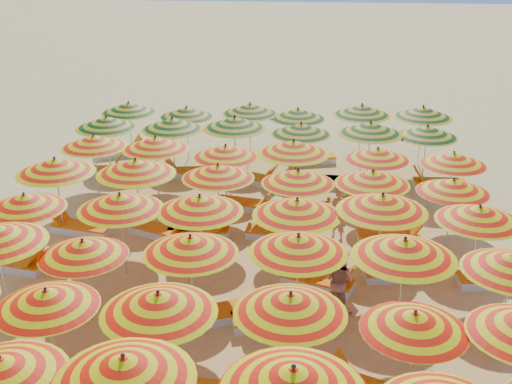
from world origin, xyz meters
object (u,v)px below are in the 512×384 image
at_px(umbrella_34, 378,154).
at_px(umbrella_33, 294,147).
at_px(umbrella_32, 226,151).
at_px(lounger_29, 438,183).
at_px(lounger_22, 308,207).
at_px(lounger_28, 352,182).
at_px(umbrella_22, 382,203).
at_px(umbrella_24, 55,166).
at_px(umbrella_28, 373,178).
at_px(umbrella_30, 94,141).
at_px(umbrella_23, 479,214).
at_px(umbrella_37, 172,124).
at_px(lounger_25, 190,172).
at_px(umbrella_8, 158,303).
at_px(umbrella_29, 453,186).
at_px(umbrella_26, 218,171).
at_px(umbrella_20, 200,204).
at_px(lounger_17, 161,231).
at_px(umbrella_10, 414,322).
at_px(lounger_14, 401,273).
at_px(umbrella_27, 298,177).
at_px(lounger_13, 320,282).
at_px(lounger_20, 390,237).
at_px(lounger_19, 278,233).
at_px(umbrella_39, 301,129).
at_px(lounger_26, 252,178).
at_px(umbrella_46, 362,110).
at_px(umbrella_35, 454,159).
at_px(umbrella_41, 427,131).
at_px(umbrella_1, 1,369).
at_px(umbrella_36, 107,122).
at_px(umbrella_18, 25,202).
at_px(lounger_30, 120,151).
at_px(umbrella_42, 129,108).
at_px(lounger_31, 311,159).
at_px(umbrella_38, 235,123).
at_px(lounger_24, 98,171).
at_px(lounger_9, 217,314).
at_px(lounger_10, 273,319).
at_px(beachgoer_b, 339,281).
at_px(umbrella_17, 512,263).
at_px(umbrella_44, 250,109).
at_px(lounger_23, 357,201).
at_px(lounger_27, 315,180).
at_px(umbrella_3, 293,380).
at_px(umbrella_40, 370,128).
at_px(umbrella_19, 120,202).
at_px(umbrella_21, 297,207).
at_px(umbrella_31, 156,143).
at_px(umbrella_47, 423,112).
at_px(umbrella_43, 187,112).
at_px(umbrella_2, 124,369).
at_px(lounger_15, 495,280).

bearing_deg(umbrella_34, umbrella_33, -172.00).
relative_size(umbrella_32, lounger_29, 1.45).
xyz_separation_m(lounger_22, lounger_28, (1.40, 2.19, 0.00)).
distance_m(umbrella_22, umbrella_24, 8.83).
relative_size(umbrella_28, umbrella_30, 0.95).
bearing_deg(umbrella_23, umbrella_32, 148.06).
distance_m(umbrella_37, lounger_25, 1.87).
distance_m(umbrella_8, umbrella_29, 9.04).
bearing_deg(umbrella_26, umbrella_20, -91.91).
bearing_deg(lounger_17, umbrella_37, 119.72).
bearing_deg(umbrella_29, lounger_29, 83.36).
bearing_deg(umbrella_10, lounger_14, 84.69).
relative_size(umbrella_23, umbrella_27, 1.07).
bearing_deg(lounger_13, umbrella_23, 27.71).
bearing_deg(lounger_20, umbrella_20, -157.64).
height_order(umbrella_24, lounger_19, umbrella_24).
bearing_deg(umbrella_26, lounger_20, -1.18).
bearing_deg(umbrella_39, lounger_26, -172.28).
relative_size(umbrella_46, lounger_29, 1.37).
height_order(umbrella_35, umbrella_41, umbrella_41).
relative_size(umbrella_1, umbrella_36, 0.85).
bearing_deg(umbrella_18, lounger_30, 92.05).
height_order(umbrella_42, lounger_31, umbrella_42).
distance_m(umbrella_38, lounger_17, 5.12).
bearing_deg(umbrella_26, lounger_26, 82.09).
height_order(umbrella_38, lounger_24, umbrella_38).
bearing_deg(umbrella_27, umbrella_33, 95.77).
xyz_separation_m(umbrella_22, lounger_9, (-3.64, -2.12, -1.89)).
xyz_separation_m(umbrella_35, lounger_31, (-4.14, 4.21, -1.64)).
distance_m(lounger_9, lounger_10, 1.24).
distance_m(lounger_29, beachgoer_b, 8.46).
height_order(umbrella_17, umbrella_44, umbrella_44).
bearing_deg(umbrella_33, lounger_31, 83.19).
relative_size(umbrella_20, lounger_14, 1.35).
bearing_deg(umbrella_37, lounger_13, -53.77).
height_order(lounger_23, lounger_27, same).
distance_m(umbrella_3, umbrella_40, 12.91).
distance_m(umbrella_19, lounger_24, 7.39).
relative_size(umbrella_23, umbrella_36, 0.83).
bearing_deg(umbrella_21, lounger_24, 137.17).
bearing_deg(umbrella_44, umbrella_35, -35.11).
distance_m(lounger_10, lounger_23, 7.01).
relative_size(umbrella_37, lounger_30, 1.26).
relative_size(umbrella_35, umbrella_36, 0.93).
bearing_deg(umbrella_31, umbrella_47, 25.73).
bearing_deg(umbrella_43, umbrella_10, -63.03).
xyz_separation_m(umbrella_18, umbrella_23, (10.83, 0.25, 0.02)).
bearing_deg(umbrella_46, lounger_31, -168.10).
height_order(umbrella_2, umbrella_40, umbrella_2).
distance_m(umbrella_24, lounger_15, 11.76).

